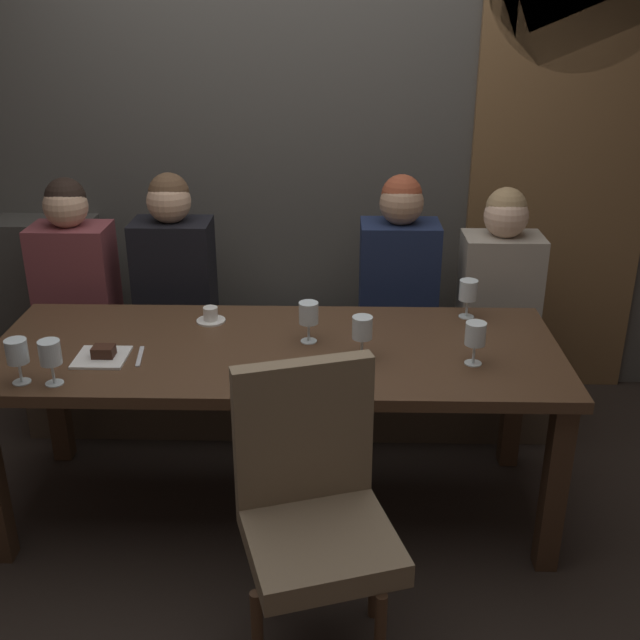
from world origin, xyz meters
name	(u,v)px	position (x,y,z in m)	size (l,w,h in m)	color
ground	(279,504)	(0.00, 0.00, 0.00)	(9.00, 9.00, 0.00)	black
back_wall_tiled	(291,103)	(0.00, 1.22, 1.50)	(6.00, 0.12, 3.00)	#4C4944
arched_door	(566,134)	(1.35, 1.15, 1.36)	(0.90, 0.05, 2.55)	brown
dining_table	(276,367)	(0.00, 0.00, 0.65)	(2.20, 0.84, 0.74)	#412B1C
banquette_bench	(288,380)	(0.00, 0.70, 0.23)	(2.50, 0.44, 0.45)	#4A3C2E
chair_near_side	(313,499)	(0.17, -0.72, 0.56)	(0.55, 0.55, 0.98)	#4C3321
diner_redhead	(74,267)	(-0.99, 0.67, 0.82)	(0.36, 0.24, 0.79)	brown
diner_bearded	(174,265)	(-0.52, 0.68, 0.84)	(0.36, 0.24, 0.82)	black
diner_far_end	(399,266)	(0.52, 0.70, 0.83)	(0.36, 0.24, 0.81)	#192342
diner_near_end	(501,273)	(0.99, 0.68, 0.81)	(0.36, 0.24, 0.76)	#9E9384
wine_glass_end_left	(468,291)	(0.78, 0.31, 0.86)	(0.08, 0.08, 0.16)	silver
wine_glass_end_right	(50,355)	(-0.75, -0.32, 0.85)	(0.08, 0.08, 0.16)	silver
wine_glass_near_right	(309,314)	(0.13, 0.05, 0.86)	(0.08, 0.08, 0.16)	silver
wine_glass_center_back	(17,352)	(-0.87, -0.32, 0.86)	(0.08, 0.08, 0.16)	silver
wine_glass_far_right	(362,329)	(0.33, -0.09, 0.86)	(0.08, 0.08, 0.16)	silver
wine_glass_center_front	(475,335)	(0.74, -0.13, 0.86)	(0.08, 0.08, 0.16)	silver
espresso_cup	(211,316)	(-0.29, 0.24, 0.77)	(0.12, 0.12, 0.06)	white
dessert_plate	(102,355)	(-0.64, -0.12, 0.75)	(0.19, 0.19, 0.05)	white
fork_on_table	(140,356)	(-0.50, -0.10, 0.74)	(0.02, 0.17, 0.01)	silver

